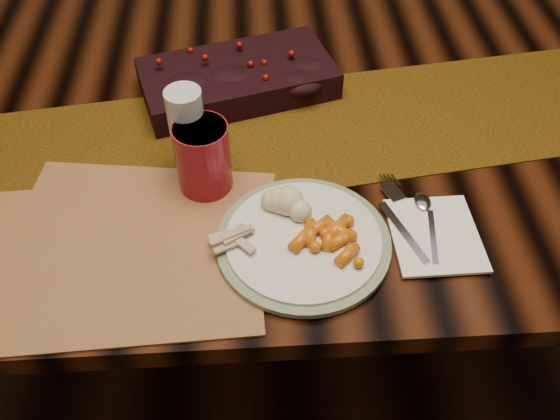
{
  "coord_description": "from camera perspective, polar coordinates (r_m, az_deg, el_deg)",
  "views": [
    {
      "loc": [
        -0.08,
        -0.9,
        1.46
      ],
      "look_at": [
        -0.04,
        -0.3,
        0.8
      ],
      "focal_mm": 38.0,
      "sensor_mm": 36.0,
      "label": 1
    }
  ],
  "objects": [
    {
      "name": "red_cup",
      "position": [
        0.97,
        -7.41,
        5.08
      ],
      "size": [
        0.11,
        0.11,
        0.12
      ],
      "primitive_type": "cylinder",
      "rotation": [
        0.0,
        0.0,
        -0.34
      ],
      "color": "maroon",
      "rests_on": "placemat_main"
    },
    {
      "name": "wine_glass",
      "position": [
        0.99,
        -8.83,
        7.32
      ],
      "size": [
        0.07,
        0.07,
        0.16
      ],
      "primitive_type": null,
      "rotation": [
        0.0,
        0.0,
        -0.15
      ],
      "color": "#AAB6C4",
      "rests_on": "dining_table"
    },
    {
      "name": "placemat_main",
      "position": [
        0.96,
        -13.35,
        -2.16
      ],
      "size": [
        0.44,
        0.35,
        0.0
      ],
      "primitive_type": "cube",
      "rotation": [
        0.0,
        0.0,
        -0.13
      ],
      "color": "#916D53",
      "rests_on": "dining_table"
    },
    {
      "name": "fork",
      "position": [
        0.95,
        11.54,
        -1.08
      ],
      "size": [
        0.08,
        0.17,
        0.0
      ],
      "primitive_type": null,
      "rotation": [
        0.0,
        0.0,
        0.35
      ],
      "color": "#B6B5D4",
      "rests_on": "napkin"
    },
    {
      "name": "turkey_shreds",
      "position": [
        0.89,
        -4.8,
        -2.68
      ],
      "size": [
        0.08,
        0.07,
        0.02
      ],
      "primitive_type": null,
      "rotation": [
        0.0,
        0.0,
        -0.03
      ],
      "color": "#D6AF8F",
      "rests_on": "dinner_plate"
    },
    {
      "name": "floor",
      "position": [
        1.72,
        0.73,
        -10.67
      ],
      "size": [
        5.0,
        5.0,
        0.0
      ],
      "primitive_type": "plane",
      "color": "black",
      "rests_on": "ground"
    },
    {
      "name": "placemat_second",
      "position": [
        0.93,
        -15.38,
        -4.38
      ],
      "size": [
        0.44,
        0.33,
        0.0
      ],
      "primitive_type": "cube",
      "rotation": [
        0.0,
        0.0,
        0.04
      ],
      "color": "brown",
      "rests_on": "dining_table"
    },
    {
      "name": "dinner_plate",
      "position": [
        0.91,
        2.26,
        -3.0
      ],
      "size": [
        0.31,
        0.31,
        0.01
      ],
      "primitive_type": "cylinder",
      "rotation": [
        0.0,
        0.0,
        -0.15
      ],
      "color": "white",
      "rests_on": "placemat_main"
    },
    {
      "name": "napkin",
      "position": [
        0.95,
        14.67,
        -2.32
      ],
      "size": [
        0.14,
        0.16,
        0.01
      ],
      "primitive_type": "cube",
      "rotation": [
        0.0,
        0.0,
        0.01
      ],
      "color": "white",
      "rests_on": "placemat_main"
    },
    {
      "name": "centerpiece",
      "position": [
        1.19,
        -4.12,
        12.87
      ],
      "size": [
        0.4,
        0.28,
        0.07
      ],
      "primitive_type": null,
      "rotation": [
        0.0,
        0.0,
        0.28
      ],
      "color": "black",
      "rests_on": "table_runner"
    },
    {
      "name": "dining_table",
      "position": [
        1.41,
        0.88,
        -2.66
      ],
      "size": [
        1.8,
        1.0,
        0.75
      ],
      "primitive_type": "cube",
      "color": "black",
      "rests_on": "floor"
    },
    {
      "name": "spoon",
      "position": [
        0.96,
        14.19,
        -1.45
      ],
      "size": [
        0.05,
        0.14,
        0.0
      ],
      "primitive_type": null,
      "rotation": [
        0.0,
        0.0,
        -0.15
      ],
      "color": "silver",
      "rests_on": "napkin"
    },
    {
      "name": "table_runner",
      "position": [
        1.1,
        -1.28,
        7.21
      ],
      "size": [
        1.57,
        0.52,
        0.0
      ],
      "primitive_type": "cube",
      "rotation": [
        0.0,
        0.0,
        0.13
      ],
      "color": "#452F0C",
      "rests_on": "dining_table"
    },
    {
      "name": "baby_carrots",
      "position": [
        0.89,
        3.87,
        -3.04
      ],
      "size": [
        0.11,
        0.09,
        0.02
      ],
      "primitive_type": null,
      "rotation": [
        0.0,
        0.0,
        0.02
      ],
      "color": "#D15E0B",
      "rests_on": "dinner_plate"
    },
    {
      "name": "mashed_potatoes",
      "position": [
        0.92,
        0.81,
        1.08
      ],
      "size": [
        0.1,
        0.09,
        0.05
      ],
      "primitive_type": null,
      "rotation": [
        0.0,
        0.0,
        0.18
      ],
      "color": "tan",
      "rests_on": "dinner_plate"
    }
  ]
}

